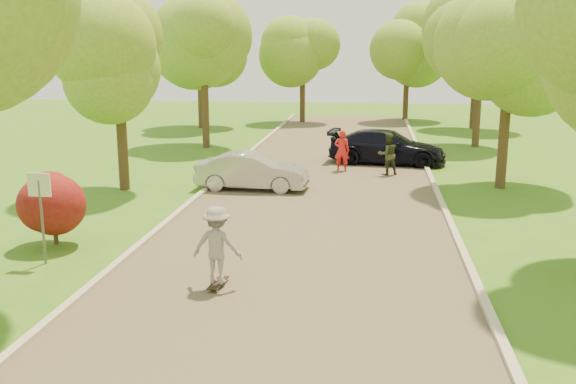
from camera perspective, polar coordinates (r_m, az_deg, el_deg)
The scene contains 20 objects.
ground at distance 10.86m, azimuth -2.66°, elevation -14.54°, with size 100.00×100.00×0.00m, color #376F1A.
road at distance 18.27m, azimuth 1.75°, elevation -3.06°, with size 8.00×60.00×0.01m, color #4C4438.
curb_left at distance 19.08m, azimuth -10.45°, elevation -2.42°, with size 0.18×60.00×0.12m, color #B2AD9E.
curb_right at distance 18.32m, azimuth 14.48°, elevation -3.25°, with size 0.18×60.00×0.12m, color #B2AD9E.
street_sign at distance 15.84m, azimuth -21.16°, elevation -0.58°, with size 0.55×0.06×2.17m.
red_shrub at distance 17.46m, azimuth -20.16°, elevation -0.90°, with size 1.70×1.70×1.95m.
tree_l_midb at distance 23.14m, azimuth -14.49°, elevation 11.37°, with size 4.30×4.20×6.62m.
tree_l_far at distance 32.53m, azimuth -7.17°, elevation 13.50°, with size 4.92×4.80×7.79m.
tree_r_midb at distance 23.99m, azimuth 19.60°, elevation 11.79°, with size 4.51×4.40×7.01m.
tree_r_far at distance 33.96m, azimuth 17.30°, elevation 13.62°, with size 5.33×5.20×8.34m.
tree_bg_a at distance 40.88m, azimuth -7.61°, elevation 13.10°, with size 5.12×5.00×7.72m.
tree_bg_b at distance 42.01m, azimuth 16.82°, elevation 12.97°, with size 5.12×5.00×7.95m.
tree_bg_c at distance 43.73m, azimuth 1.60°, elevation 12.78°, with size 4.92×4.80×7.33m.
tree_bg_d at distance 45.57m, azimuth 10.90°, elevation 12.93°, with size 5.12×5.00×7.72m.
silver_sedan at distance 22.89m, azimuth -3.18°, elevation 1.84°, with size 1.39×3.99×1.31m, color #9E9EA2.
dark_sedan at distance 28.35m, azimuth 8.80°, elevation 3.98°, with size 2.06×5.08×1.47m, color black.
longboard at distance 13.81m, azimuth -6.24°, elevation -8.05°, with size 0.31×0.87×0.10m.
skateboarder at distance 13.54m, azimuth -6.32°, elevation -4.70°, with size 1.07×0.62×1.66m, color gray.
person_striped at distance 26.38m, azimuth 4.81°, elevation 3.69°, with size 0.62×0.41×1.70m, color red.
person_olive at distance 25.76m, azimuth 8.86°, elevation 3.33°, with size 0.81×0.63×1.67m, color #2C331F.
Camera 1 is at (1.74, -9.50, 4.98)m, focal length 40.00 mm.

